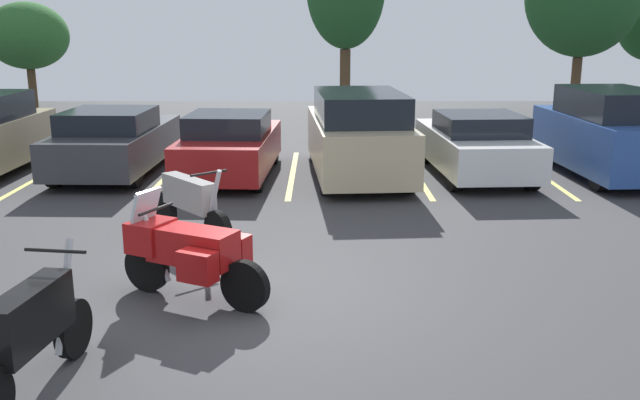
{
  "coord_description": "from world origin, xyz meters",
  "views": [
    {
      "loc": [
        0.79,
        -8.2,
        3.34
      ],
      "look_at": [
        0.83,
        1.64,
        0.82
      ],
      "focal_mm": 39.26,
      "sensor_mm": 36.0,
      "label": 1
    }
  ],
  "objects_px": {
    "car_champagne": "(355,135)",
    "motorcycle_second": "(187,203)",
    "motorcycle_touring": "(185,251)",
    "car_blue": "(604,134)",
    "car_white": "(473,145)",
    "car_red": "(227,146)",
    "car_charcoal": "(112,141)",
    "motorcycle_third": "(30,332)"
  },
  "relations": [
    {
      "from": "car_champagne",
      "to": "motorcycle_second",
      "type": "bearing_deg",
      "value": -122.44
    },
    {
      "from": "motorcycle_touring",
      "to": "car_blue",
      "type": "relative_size",
      "value": 0.44
    },
    {
      "from": "motorcycle_second",
      "to": "car_champagne",
      "type": "bearing_deg",
      "value": 57.56
    },
    {
      "from": "car_white",
      "to": "car_blue",
      "type": "distance_m",
      "value": 2.88
    },
    {
      "from": "car_blue",
      "to": "car_champagne",
      "type": "bearing_deg",
      "value": -179.0
    },
    {
      "from": "motorcycle_second",
      "to": "car_red",
      "type": "xyz_separation_m",
      "value": [
        0.07,
        4.56,
        0.11
      ]
    },
    {
      "from": "car_red",
      "to": "car_charcoal",
      "type": "bearing_deg",
      "value": 171.25
    },
    {
      "from": "motorcycle_second",
      "to": "motorcycle_third",
      "type": "distance_m",
      "value": 4.77
    },
    {
      "from": "car_champagne",
      "to": "car_blue",
      "type": "xyz_separation_m",
      "value": [
        5.47,
        0.1,
        0.01
      ]
    },
    {
      "from": "car_charcoal",
      "to": "car_champagne",
      "type": "relative_size",
      "value": 0.92
    },
    {
      "from": "motorcycle_third",
      "to": "car_red",
      "type": "xyz_separation_m",
      "value": [
        0.64,
        9.3,
        0.08
      ]
    },
    {
      "from": "motorcycle_touring",
      "to": "motorcycle_second",
      "type": "distance_m",
      "value": 2.55
    },
    {
      "from": "motorcycle_third",
      "to": "car_blue",
      "type": "xyz_separation_m",
      "value": [
        8.92,
        9.36,
        0.34
      ]
    },
    {
      "from": "motorcycle_third",
      "to": "car_white",
      "type": "relative_size",
      "value": 0.47
    },
    {
      "from": "motorcycle_touring",
      "to": "car_red",
      "type": "relative_size",
      "value": 0.45
    },
    {
      "from": "motorcycle_third",
      "to": "car_red",
      "type": "height_order",
      "value": "car_red"
    },
    {
      "from": "motorcycle_touring",
      "to": "car_red",
      "type": "distance_m",
      "value": 7.09
    },
    {
      "from": "motorcycle_touring",
      "to": "car_charcoal",
      "type": "relative_size",
      "value": 0.42
    },
    {
      "from": "car_blue",
      "to": "car_charcoal",
      "type": "bearing_deg",
      "value": 178.17
    },
    {
      "from": "car_champagne",
      "to": "car_white",
      "type": "distance_m",
      "value": 2.62
    },
    {
      "from": "car_charcoal",
      "to": "car_white",
      "type": "height_order",
      "value": "car_charcoal"
    },
    {
      "from": "motorcycle_second",
      "to": "car_charcoal",
      "type": "relative_size",
      "value": 0.39
    },
    {
      "from": "car_charcoal",
      "to": "car_white",
      "type": "bearing_deg",
      "value": -2.23
    },
    {
      "from": "motorcycle_touring",
      "to": "motorcycle_second",
      "type": "height_order",
      "value": "motorcycle_touring"
    },
    {
      "from": "motorcycle_touring",
      "to": "car_charcoal",
      "type": "height_order",
      "value": "car_charcoal"
    },
    {
      "from": "motorcycle_third",
      "to": "car_white",
      "type": "distance_m",
      "value": 11.18
    },
    {
      "from": "car_red",
      "to": "car_champagne",
      "type": "xyz_separation_m",
      "value": [
        2.81,
        -0.04,
        0.24
      ]
    },
    {
      "from": "car_red",
      "to": "car_blue",
      "type": "height_order",
      "value": "car_blue"
    },
    {
      "from": "car_white",
      "to": "car_red",
      "type": "bearing_deg",
      "value": -179.01
    },
    {
      "from": "car_charcoal",
      "to": "car_red",
      "type": "distance_m",
      "value": 2.68
    },
    {
      "from": "motorcycle_second",
      "to": "car_red",
      "type": "relative_size",
      "value": 0.42
    },
    {
      "from": "car_charcoal",
      "to": "car_white",
      "type": "xyz_separation_m",
      "value": [
        8.06,
        -0.31,
        -0.02
      ]
    },
    {
      "from": "car_charcoal",
      "to": "car_white",
      "type": "relative_size",
      "value": 1.04
    },
    {
      "from": "car_red",
      "to": "car_champagne",
      "type": "bearing_deg",
      "value": -0.77
    },
    {
      "from": "car_champagne",
      "to": "car_charcoal",
      "type": "bearing_deg",
      "value": 175.33
    },
    {
      "from": "car_blue",
      "to": "car_red",
      "type": "bearing_deg",
      "value": -179.6
    },
    {
      "from": "car_red",
      "to": "motorcycle_third",
      "type": "bearing_deg",
      "value": -93.93
    },
    {
      "from": "car_champagne",
      "to": "car_white",
      "type": "height_order",
      "value": "car_champagne"
    },
    {
      "from": "motorcycle_touring",
      "to": "car_red",
      "type": "xyz_separation_m",
      "value": [
        -0.36,
        7.08,
        0.05
      ]
    },
    {
      "from": "motorcycle_touring",
      "to": "motorcycle_second",
      "type": "xyz_separation_m",
      "value": [
        -0.43,
        2.52,
        -0.05
      ]
    },
    {
      "from": "motorcycle_second",
      "to": "car_white",
      "type": "distance_m",
      "value": 7.19
    },
    {
      "from": "car_red",
      "to": "car_blue",
      "type": "relative_size",
      "value": 0.97
    }
  ]
}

